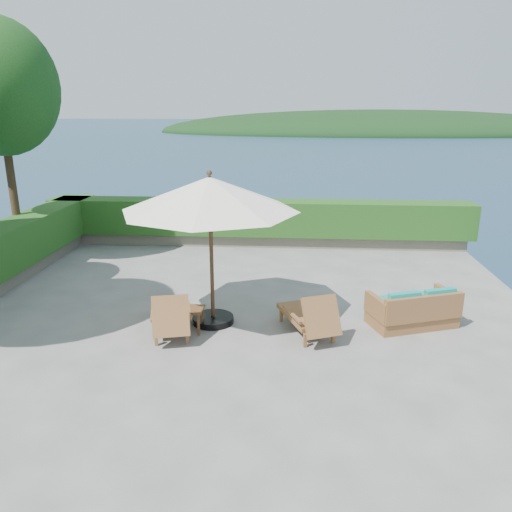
# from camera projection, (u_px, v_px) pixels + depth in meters

# --- Properties ---
(ground) EXTENTS (12.00, 12.00, 0.00)m
(ground) POSITION_uv_depth(u_px,v_px,m) (237.00, 322.00, 9.58)
(ground) COLOR gray
(ground) RESTS_ON ground
(foundation) EXTENTS (12.00, 12.00, 3.00)m
(foundation) POSITION_uv_depth(u_px,v_px,m) (238.00, 393.00, 10.03)
(foundation) COLOR #4D473D
(foundation) RESTS_ON ocean
(ocean) EXTENTS (600.00, 600.00, 0.00)m
(ocean) POSITION_uv_depth(u_px,v_px,m) (239.00, 454.00, 10.45)
(ocean) COLOR #163146
(ocean) RESTS_ON ground
(offshore_island) EXTENTS (126.00, 57.60, 12.60)m
(offshore_island) POSITION_uv_depth(u_px,v_px,m) (378.00, 132.00, 142.42)
(offshore_island) COLOR black
(offshore_island) RESTS_ON ocean
(planter_wall_far) EXTENTS (12.00, 0.60, 0.36)m
(planter_wall_far) POSITION_uv_depth(u_px,v_px,m) (258.00, 239.00, 14.88)
(planter_wall_far) COLOR gray
(planter_wall_far) RESTS_ON ground
(hedge_far) EXTENTS (12.40, 0.90, 1.00)m
(hedge_far) POSITION_uv_depth(u_px,v_px,m) (258.00, 217.00, 14.69)
(hedge_far) COLOR #174513
(hedge_far) RESTS_ON planter_wall_far
(patio_umbrella) EXTENTS (3.28, 3.28, 2.91)m
(patio_umbrella) POSITION_uv_depth(u_px,v_px,m) (210.00, 196.00, 8.87)
(patio_umbrella) COLOR black
(patio_umbrella) RESTS_ON ground
(lounge_left) EXTENTS (0.98, 1.65, 0.89)m
(lounge_left) POSITION_uv_depth(u_px,v_px,m) (171.00, 315.00, 8.99)
(lounge_left) COLOR #945C36
(lounge_left) RESTS_ON ground
(lounge_right) EXTENTS (1.17, 1.66, 0.89)m
(lounge_right) POSITION_uv_depth(u_px,v_px,m) (310.00, 316.00, 8.96)
(lounge_right) COLOR #945C36
(lounge_right) RESTS_ON ground
(side_table) EXTENTS (0.44, 0.44, 0.45)m
(side_table) POSITION_uv_depth(u_px,v_px,m) (192.00, 312.00, 9.11)
(side_table) COLOR brown
(side_table) RESTS_ON ground
(wicker_loveseat) EXTENTS (1.77, 1.30, 0.78)m
(wicker_loveseat) POSITION_uv_depth(u_px,v_px,m) (414.00, 311.00, 9.35)
(wicker_loveseat) COLOR #945C36
(wicker_loveseat) RESTS_ON ground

